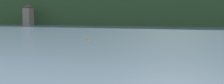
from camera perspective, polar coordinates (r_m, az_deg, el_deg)
The scene contains 3 objects.
wooded_hillside at distance 148.78m, azimuth 10.50°, elevation 7.08°, with size 352.00×62.63×50.96m.
shore_building_west at distance 128.74m, azimuth -17.06°, elevation 5.39°, with size 3.56×3.90×9.29m.
mooring_buoy_near at distance 51.41m, azimuth -5.07°, elevation 0.41°, with size 0.45×0.45×0.45m, color orange.
Camera 1 is at (9.17, 21.30, 4.77)m, focal length 43.88 mm.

